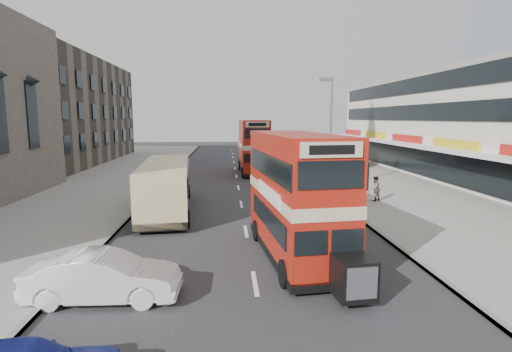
# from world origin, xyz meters

# --- Properties ---
(ground) EXTENTS (160.00, 160.00, 0.00)m
(ground) POSITION_xyz_m (0.00, 0.00, 0.00)
(ground) COLOR #28282B
(ground) RESTS_ON ground
(road_surface) EXTENTS (12.00, 90.00, 0.01)m
(road_surface) POSITION_xyz_m (0.00, 20.00, 0.01)
(road_surface) COLOR #28282B
(road_surface) RESTS_ON ground
(pavement_right) EXTENTS (12.00, 90.00, 0.15)m
(pavement_right) POSITION_xyz_m (12.00, 20.00, 0.07)
(pavement_right) COLOR gray
(pavement_right) RESTS_ON ground
(pavement_left) EXTENTS (12.00, 90.00, 0.15)m
(pavement_left) POSITION_xyz_m (-12.00, 20.00, 0.07)
(pavement_left) COLOR gray
(pavement_left) RESTS_ON ground
(kerb_left) EXTENTS (0.20, 90.00, 0.16)m
(kerb_left) POSITION_xyz_m (-6.10, 20.00, 0.07)
(kerb_left) COLOR gray
(kerb_left) RESTS_ON ground
(kerb_right) EXTENTS (0.20, 90.00, 0.16)m
(kerb_right) POSITION_xyz_m (6.10, 20.00, 0.07)
(kerb_right) COLOR gray
(kerb_right) RESTS_ON ground
(brick_terrace) EXTENTS (14.00, 28.00, 12.00)m
(brick_terrace) POSITION_xyz_m (-22.00, 38.00, 6.00)
(brick_terrace) COLOR #66594C
(brick_terrace) RESTS_ON ground
(commercial_row) EXTENTS (9.90, 46.20, 9.30)m
(commercial_row) POSITION_xyz_m (19.95, 22.00, 4.70)
(commercial_row) COLOR beige
(commercial_row) RESTS_ON ground
(street_lamp) EXTENTS (1.00, 0.20, 8.12)m
(street_lamp) POSITION_xyz_m (6.52, 18.00, 4.78)
(street_lamp) COLOR slate
(street_lamp) RESTS_ON ground
(bus_main) EXTENTS (3.11, 8.41, 4.60)m
(bus_main) POSITION_xyz_m (1.74, 4.36, 2.42)
(bus_main) COLOR black
(bus_main) RESTS_ON ground
(bus_second) EXTENTS (2.62, 8.99, 4.94)m
(bus_second) POSITION_xyz_m (1.72, 27.94, 2.60)
(bus_second) COLOR black
(bus_second) RESTS_ON ground
(coach) EXTENTS (3.34, 10.06, 2.62)m
(coach) POSITION_xyz_m (-4.35, 12.49, 1.54)
(coach) COLOR black
(coach) RESTS_ON ground
(car_left_front) EXTENTS (4.42, 1.65, 1.44)m
(car_left_front) POSITION_xyz_m (-4.49, 1.12, 0.72)
(car_left_front) COLOR white
(car_left_front) RESTS_ON ground
(car_right_a) EXTENTS (4.64, 2.17, 1.31)m
(car_right_a) POSITION_xyz_m (5.20, 14.16, 0.65)
(car_right_a) COLOR maroon
(car_right_a) RESTS_ON ground
(car_right_b) EXTENTS (4.46, 2.37, 1.19)m
(car_right_b) POSITION_xyz_m (5.07, 20.80, 0.60)
(car_right_b) COLOR #C06313
(car_right_b) RESTS_ON ground
(car_right_c) EXTENTS (3.46, 1.45, 1.17)m
(car_right_c) POSITION_xyz_m (4.54, 32.91, 0.58)
(car_right_c) COLOR #6390C6
(car_right_c) RESTS_ON ground
(pedestrian_near) EXTENTS (0.70, 0.64, 1.58)m
(pedestrian_near) POSITION_xyz_m (8.40, 13.76, 0.94)
(pedestrian_near) COLOR gray
(pedestrian_near) RESTS_ON pavement_right
(pedestrian_far) EXTENTS (0.98, 0.48, 1.62)m
(pedestrian_far) POSITION_xyz_m (8.30, 29.12, 0.96)
(pedestrian_far) COLOR gray
(pedestrian_far) RESTS_ON pavement_right
(cyclist) EXTENTS (0.66, 1.82, 2.08)m
(cyclist) POSITION_xyz_m (4.69, 17.04, 0.69)
(cyclist) COLOR gray
(cyclist) RESTS_ON ground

